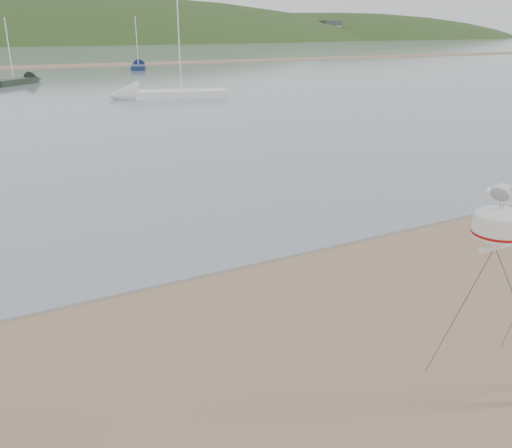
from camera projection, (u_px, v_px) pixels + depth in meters
hill_ridge at (6, 94)px, 214.40m from camera, size 620.00×180.00×80.00m
sailboat_blue_far at (139, 66)px, 65.04m from camera, size 3.56×6.60×6.42m
sailboat_dark_mid at (25, 80)px, 47.05m from camera, size 5.16×5.05×5.81m
sailboat_white_near at (148, 95)px, 36.72m from camera, size 8.24×4.18×7.93m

